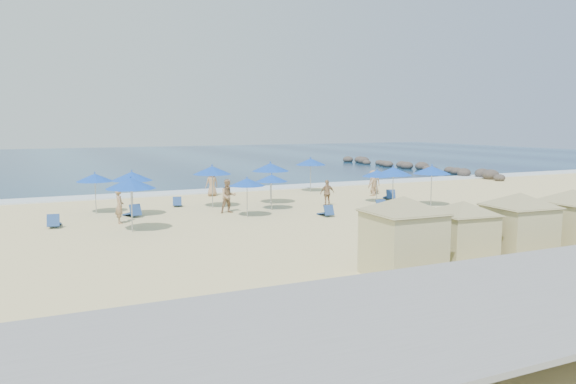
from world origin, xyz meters
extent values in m
plane|color=beige|center=(0.00, 0.00, 0.00)|extent=(160.00, 160.00, 0.00)
cube|color=#0E2A50|center=(0.00, 55.00, 0.03)|extent=(160.00, 80.00, 0.06)
cube|color=white|center=(0.00, 15.50, 0.04)|extent=(160.00, 2.50, 0.08)
cube|color=gray|center=(0.00, -13.00, 0.55)|extent=(160.00, 2.20, 1.10)
ellipsoid|color=#312B29|center=(23.40, 12.00, 0.28)|extent=(1.00, 1.00, 0.65)
ellipsoid|color=#312B29|center=(23.88, 13.50, 0.41)|extent=(1.48, 1.48, 0.96)
ellipsoid|color=#312B29|center=(24.36, 15.00, 0.39)|extent=(1.40, 1.40, 0.91)
ellipsoid|color=#312B29|center=(23.52, 16.50, 0.36)|extent=(1.32, 1.32, 0.86)
ellipsoid|color=#312B29|center=(24.00, 18.00, 0.34)|extent=(1.24, 1.24, 0.81)
ellipsoid|color=#312B29|center=(24.48, 19.50, 0.32)|extent=(1.16, 1.16, 0.75)
ellipsoid|color=#312B29|center=(23.64, 21.00, 0.30)|extent=(1.08, 1.08, 0.70)
ellipsoid|color=#312B29|center=(24.12, 22.50, 0.28)|extent=(1.00, 1.00, 0.65)
ellipsoid|color=#312B29|center=(24.60, 24.00, 0.41)|extent=(1.48, 1.48, 0.96)
ellipsoid|color=#312B29|center=(23.76, 25.50, 0.39)|extent=(1.40, 1.40, 0.91)
ellipsoid|color=#312B29|center=(24.24, 27.00, 0.36)|extent=(1.32, 1.32, 0.86)
ellipsoid|color=#312B29|center=(23.40, 28.50, 0.34)|extent=(1.24, 1.24, 0.81)
ellipsoid|color=#312B29|center=(23.88, 30.00, 0.32)|extent=(1.16, 1.16, 0.75)
ellipsoid|color=#312B29|center=(24.36, 31.50, 0.30)|extent=(1.08, 1.08, 0.70)
ellipsoid|color=#312B29|center=(23.52, 33.00, 0.28)|extent=(1.00, 1.00, 0.65)
ellipsoid|color=#312B29|center=(24.00, 34.50, 0.41)|extent=(1.48, 1.48, 0.96)
ellipsoid|color=#312B29|center=(24.48, 36.00, 0.39)|extent=(1.40, 1.40, 0.91)
ellipsoid|color=#312B29|center=(23.64, 37.50, 0.36)|extent=(1.32, 1.32, 0.86)
cube|color=black|center=(2.60, -2.11, 0.44)|extent=(1.05, 1.05, 0.88)
cube|color=tan|center=(-2.99, -9.32, 1.07)|extent=(2.19, 2.19, 2.13)
cube|color=#968C62|center=(-2.99, -9.32, 2.13)|extent=(2.30, 2.30, 0.09)
pyramid|color=#968C62|center=(-2.99, -9.32, 2.67)|extent=(4.67, 4.67, 0.53)
cube|color=tan|center=(-0.19, -9.03, 0.92)|extent=(1.99, 1.99, 1.84)
cube|color=#968C62|center=(-0.19, -9.03, 1.84)|extent=(2.09, 2.09, 0.07)
pyramid|color=#968C62|center=(-0.19, -9.03, 2.30)|extent=(4.03, 4.03, 0.46)
cube|color=tan|center=(2.16, -9.38, 1.00)|extent=(2.15, 2.15, 2.01)
cube|color=#968C62|center=(2.16, -9.38, 2.01)|extent=(2.26, 2.26, 0.08)
pyramid|color=#968C62|center=(2.16, -9.38, 2.51)|extent=(4.39, 4.39, 0.50)
cube|color=tan|center=(4.91, -9.41, 1.00)|extent=(2.05, 2.05, 1.99)
cube|color=#968C62|center=(4.91, -9.41, 1.99)|extent=(2.16, 2.16, 0.08)
pyramid|color=#968C62|center=(4.91, -9.41, 2.49)|extent=(4.37, 4.37, 0.50)
cylinder|color=#A5A8AD|center=(-10.51, 8.48, 0.93)|extent=(0.05, 0.05, 1.85)
cone|color=#1042B6|center=(-10.51, 8.48, 2.02)|extent=(2.05, 2.05, 0.44)
sphere|color=#1042B6|center=(-10.51, 8.48, 2.29)|extent=(0.08, 0.08, 0.08)
cylinder|color=#A5A8AD|center=(-9.66, 2.18, 1.04)|extent=(0.05, 0.05, 2.08)
cone|color=#1042B6|center=(-9.66, 2.18, 2.28)|extent=(2.30, 2.30, 0.49)
sphere|color=#1042B6|center=(-9.66, 2.18, 2.58)|extent=(0.09, 0.09, 0.09)
cylinder|color=#A5A8AD|center=(-8.84, 6.59, 1.00)|extent=(0.05, 0.05, 2.01)
cone|color=#1042B6|center=(-8.84, 6.59, 2.19)|extent=(2.22, 2.22, 0.48)
sphere|color=#1042B6|center=(-8.84, 6.59, 2.48)|extent=(0.08, 0.08, 0.08)
cylinder|color=#A5A8AD|center=(-3.98, 7.78, 1.03)|extent=(0.05, 0.05, 2.06)
cone|color=#1042B6|center=(-3.98, 7.78, 2.25)|extent=(2.27, 2.27, 0.49)
sphere|color=#1042B6|center=(-3.98, 7.78, 2.54)|extent=(0.09, 0.09, 0.09)
cylinder|color=#A5A8AD|center=(-1.16, 5.49, 0.85)|extent=(0.04, 0.04, 1.71)
cone|color=#1042B6|center=(-1.16, 5.49, 1.86)|extent=(1.89, 1.89, 0.40)
sphere|color=#1042B6|center=(-1.16, 5.49, 2.11)|extent=(0.07, 0.07, 0.07)
cylinder|color=#A5A8AD|center=(-3.34, 3.78, 0.87)|extent=(0.05, 0.05, 1.74)
cone|color=#1042B6|center=(-3.34, 3.78, 1.90)|extent=(1.92, 1.92, 0.41)
sphere|color=#1042B6|center=(-3.34, 3.78, 2.15)|extent=(0.07, 0.07, 0.07)
cylinder|color=#A5A8AD|center=(-0.25, 7.71, 1.06)|extent=(0.06, 0.06, 2.11)
cone|color=#1042B6|center=(-0.25, 7.71, 2.31)|extent=(2.33, 2.33, 0.50)
sphere|color=#1042B6|center=(-0.25, 7.71, 2.61)|extent=(0.09, 0.09, 0.09)
cylinder|color=#A5A8AD|center=(5.63, 3.10, 1.01)|extent=(0.05, 0.05, 2.01)
cone|color=#1042B6|center=(5.63, 3.10, 2.20)|extent=(2.23, 2.23, 0.48)
sphere|color=#1042B6|center=(5.63, 3.10, 2.49)|extent=(0.08, 0.08, 0.08)
cylinder|color=#A5A8AD|center=(4.90, 12.16, 1.02)|extent=(0.05, 0.05, 2.03)
cone|color=#1042B6|center=(4.90, 12.16, 2.22)|extent=(2.25, 2.25, 0.48)
sphere|color=#1042B6|center=(4.90, 12.16, 2.51)|extent=(0.09, 0.09, 0.09)
cylinder|color=#A5A8AD|center=(6.04, 5.36, 0.86)|extent=(0.05, 0.05, 1.72)
cone|color=#1042B6|center=(6.04, 5.36, 1.87)|extent=(1.90, 1.90, 0.41)
sphere|color=#1042B6|center=(6.04, 5.36, 2.12)|extent=(0.07, 0.07, 0.07)
cylinder|color=#A5A8AD|center=(8.11, 2.63, 1.02)|extent=(0.05, 0.05, 2.03)
cone|color=#1042B6|center=(8.11, 2.63, 2.22)|extent=(2.25, 2.25, 0.48)
sphere|color=#1042B6|center=(8.11, 2.63, 2.51)|extent=(0.09, 0.09, 0.09)
cube|color=navy|center=(-12.84, 5.16, 0.16)|extent=(0.73, 1.28, 0.33)
cube|color=navy|center=(-12.91, 4.65, 0.41)|extent=(0.61, 0.41, 0.59)
cube|color=navy|center=(-8.90, 6.66, 0.17)|extent=(0.85, 1.36, 0.35)
cube|color=navy|center=(-8.79, 6.14, 0.42)|extent=(0.65, 0.46, 0.61)
cube|color=navy|center=(-5.72, 9.38, 0.15)|extent=(0.76, 1.18, 0.30)
cube|color=navy|center=(-5.83, 8.93, 0.37)|extent=(0.57, 0.41, 0.53)
cube|color=navy|center=(0.65, 2.37, 0.15)|extent=(0.61, 1.16, 0.31)
cube|color=navy|center=(0.62, 1.90, 0.38)|extent=(0.55, 0.34, 0.55)
cube|color=navy|center=(4.25, 2.68, 0.16)|extent=(0.73, 1.29, 0.34)
cube|color=navy|center=(4.18, 2.17, 0.41)|extent=(0.62, 0.41, 0.59)
cube|color=navy|center=(7.69, 6.33, 0.16)|extent=(1.00, 1.35, 0.34)
cube|color=navy|center=(7.49, 5.85, 0.41)|extent=(0.66, 0.53, 0.59)
imported|color=#A47E5B|center=(-9.81, 4.78, 0.88)|extent=(0.44, 0.65, 1.76)
imported|color=#A47E5B|center=(-3.77, 5.57, 0.95)|extent=(0.93, 0.73, 1.89)
imported|color=#A47E5B|center=(2.50, 5.43, 0.80)|extent=(0.95, 0.42, 1.61)
imported|color=#A47E5B|center=(7.82, 8.43, 0.88)|extent=(1.31, 1.11, 1.77)
imported|color=#A47E5B|center=(-2.35, 13.00, 0.90)|extent=(0.94, 0.66, 1.81)
imported|color=#A47E5B|center=(8.66, 9.46, 0.81)|extent=(0.93, 0.77, 1.63)
camera|label=1|loc=(-14.12, -23.96, 5.02)|focal=35.00mm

